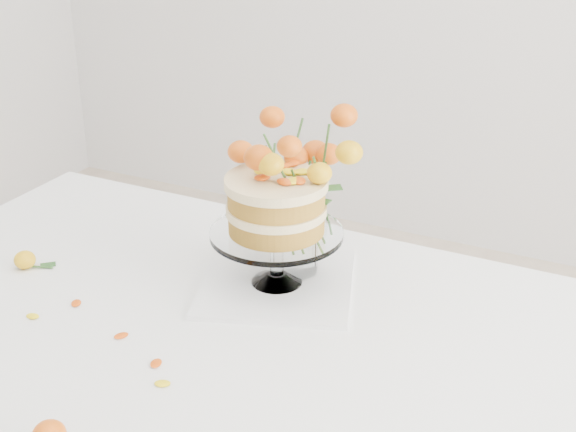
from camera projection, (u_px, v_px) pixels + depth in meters
table at (214, 364)px, 1.44m from camera, size 1.43×0.93×0.76m
napkin at (277, 284)px, 1.53m from camera, size 0.36×0.36×0.01m
cake_stand at (276, 210)px, 1.47m from camera, size 0.25×0.25×0.22m
rose_vase at (300, 176)px, 1.48m from camera, size 0.24×0.24×0.36m
loose_rose_near at (25, 260)px, 1.59m from camera, size 0.07×0.04×0.04m
stray_petal_a at (121, 336)px, 1.37m from camera, size 0.03×0.02×0.00m
stray_petal_b at (156, 363)px, 1.30m from camera, size 0.03×0.02×0.00m
stray_petal_c at (162, 384)px, 1.25m from camera, size 0.03×0.02×0.00m
stray_petal_d at (76, 303)px, 1.47m from camera, size 0.03×0.02×0.00m
stray_petal_e at (33, 316)px, 1.43m from camera, size 0.03×0.02×0.00m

